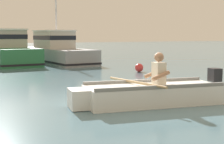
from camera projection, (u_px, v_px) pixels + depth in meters
name	position (u px, v px, depth m)	size (l,w,h in m)	color
ground_plane	(132.00, 98.00, 8.60)	(120.00, 120.00, 0.00)	slate
rowboat_with_person	(150.00, 93.00, 7.83)	(3.72, 2.00, 1.19)	white
moored_boat_green	(9.00, 51.00, 18.50)	(2.39, 5.45, 1.92)	#287042
moored_boat_grey	(57.00, 50.00, 19.82)	(2.46, 6.95, 4.19)	gray
mooring_buoy	(139.00, 68.00, 14.68)	(0.36, 0.36, 0.36)	red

